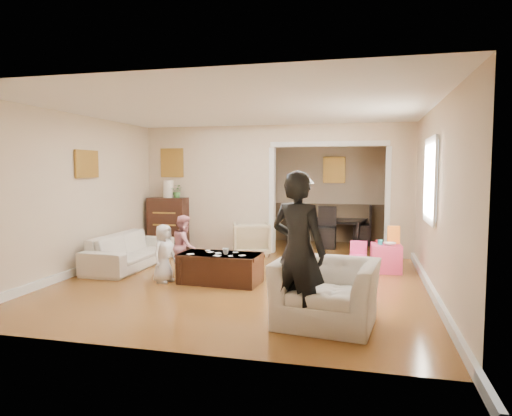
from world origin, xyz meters
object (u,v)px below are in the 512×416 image
(table_lamp, at_px, (168,189))
(child_kneel_b, at_px, (184,246))
(armchair_front, at_px, (326,292))
(adult_person, at_px, (298,251))
(child_kneel_a, at_px, (164,253))
(armchair_back, at_px, (251,239))
(dining_table, at_px, (329,231))
(play_table, at_px, (386,258))
(cyan_cup, at_px, (380,242))
(sofa, at_px, (130,250))
(dresser, at_px, (169,224))
(child_toddler, at_px, (297,252))
(coffee_cup, at_px, (226,251))
(coffee_table, at_px, (220,268))

(table_lamp, distance_m, child_kneel_b, 2.63)
(armchair_front, relative_size, table_lamp, 3.02)
(adult_person, height_order, child_kneel_a, adult_person)
(adult_person, bearing_deg, armchair_back, -48.26)
(dining_table, height_order, adult_person, adult_person)
(table_lamp, distance_m, child_kneel_a, 2.97)
(play_table, relative_size, cyan_cup, 6.02)
(sofa, relative_size, dresser, 1.78)
(child_kneel_a, distance_m, child_toddler, 2.10)
(table_lamp, relative_size, play_table, 0.75)
(play_table, bearing_deg, armchair_front, -105.02)
(child_toddler, bearing_deg, dining_table, -130.32)
(coffee_cup, xyz_separation_m, adult_person, (1.33, -1.67, 0.35))
(armchair_back, xyz_separation_m, play_table, (2.54, -0.89, -0.10))
(cyan_cup, bearing_deg, dresser, 165.11)
(cyan_cup, distance_m, dining_table, 2.98)
(cyan_cup, xyz_separation_m, adult_person, (-0.93, -3.05, 0.35))
(dresser, bearing_deg, dining_table, 26.66)
(armchair_front, height_order, child_kneel_a, child_kneel_a)
(table_lamp, relative_size, child_kneel_b, 0.37)
(table_lamp, xyz_separation_m, child_kneel_b, (1.25, -2.17, -0.80))
(armchair_front, height_order, dresser, dresser)
(play_table, relative_size, adult_person, 0.28)
(adult_person, xyz_separation_m, child_kneel_b, (-2.13, 2.02, -0.36))
(play_table, bearing_deg, dining_table, 113.07)
(child_kneel_b, bearing_deg, adult_person, -149.70)
(adult_person, bearing_deg, play_table, -87.48)
(sofa, height_order, dresser, dresser)
(armchair_front, height_order, coffee_cup, armchair_front)
(sofa, bearing_deg, child_kneel_b, -108.64)
(play_table, xyz_separation_m, child_toddler, (-1.41, -0.62, 0.16))
(dresser, height_order, child_toddler, dresser)
(armchair_front, xyz_separation_m, child_kneel_b, (-2.40, 1.76, 0.14))
(sofa, height_order, dining_table, sofa)
(coffee_table, distance_m, child_kneel_a, 0.89)
(dining_table, height_order, child_kneel_a, child_kneel_a)
(coffee_table, xyz_separation_m, adult_person, (1.43, -1.72, 0.63))
(child_kneel_a, bearing_deg, play_table, -51.36)
(play_table, distance_m, child_toddler, 1.55)
(dresser, distance_m, child_kneel_a, 2.84)
(armchair_front, bearing_deg, dresser, 140.42)
(dresser, height_order, cyan_cup, dresser)
(coffee_table, distance_m, child_toddler, 1.30)
(sofa, height_order, armchair_front, armchair_front)
(armchair_front, height_order, child_kneel_b, child_kneel_b)
(coffee_cup, bearing_deg, child_toddler, 40.10)
(dining_table, relative_size, child_kneel_a, 1.86)
(child_toddler, bearing_deg, child_kneel_b, -21.67)
(coffee_table, xyz_separation_m, cyan_cup, (2.36, 1.32, 0.28))
(child_kneel_b, bearing_deg, child_kneel_a, 145.47)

